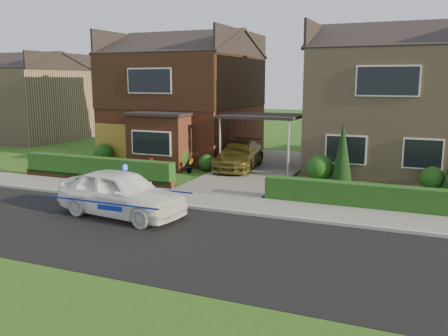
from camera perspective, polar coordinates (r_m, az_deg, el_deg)
The scene contains 25 objects.
ground at distance 14.16m, azimuth -9.61°, elevation -7.88°, with size 120.00×120.00×0.00m, color #194612.
road at distance 14.16m, azimuth -9.61°, elevation -7.88°, with size 60.00×6.00×0.02m, color black.
kerb at distance 16.68m, azimuth -4.01°, elevation -4.71°, with size 60.00×0.16×0.12m, color #9E9993.
sidewalk at distance 17.59m, azimuth -2.47°, elevation -3.92°, with size 60.00×2.00×0.10m, color slate.
grass_verge at distance 10.60m, azimuth -24.71°, elevation -15.23°, with size 60.00×4.00×0.01m, color #194612.
driveway at distance 23.87m, azimuth 4.60°, elevation -0.07°, with size 3.80×12.00×0.12m, color #666059.
house_left at distance 28.40m, azimuth -4.70°, elevation 9.24°, with size 7.50×9.53×7.25m.
house_right at distance 25.35m, azimuth 19.60°, elevation 8.18°, with size 7.50×8.06×7.25m.
carport_link at distance 23.49m, azimuth 4.66°, elevation 6.15°, with size 3.80×3.00×2.77m.
garage_door at distance 26.55m, azimuth -13.29°, elevation 2.92°, with size 2.20×0.10×2.10m, color olive.
dwarf_wall at distance 21.56m, azimuth -15.17°, elevation -1.23°, with size 7.70×0.25×0.36m, color brown.
hedge_left at distance 21.71m, azimuth -14.90°, elevation -1.62°, with size 7.50×0.55×0.90m, color #173711.
hedge_right at distance 17.30m, azimuth 17.13°, elevation -4.81°, with size 7.50×0.55×0.80m, color #173711.
shrub_left_far at distance 26.40m, azimuth -14.27°, elevation 1.72°, with size 1.08×1.08×1.08m, color #173711.
shrub_left_mid at distance 23.79m, azimuth -5.87°, elevation 1.34°, with size 1.32×1.32×1.32m, color #173711.
shrub_left_near at distance 23.38m, azimuth -2.06°, elevation 0.64°, with size 0.84×0.84×0.84m, color #173711.
shrub_right_near at distance 21.45m, azimuth 11.42°, elevation 0.02°, with size 1.20×1.20×1.20m, color #173711.
shrub_right_mid at distance 21.18m, azimuth 23.74°, elevation -1.14°, with size 0.96×0.96×0.96m, color #173711.
conifer_a at distance 20.97m, azimuth 14.05°, elevation 1.61°, with size 0.90×0.90×2.60m, color black.
neighbour_left at distance 38.64m, azimuth -22.37°, elevation 7.03°, with size 6.50×7.00×5.20m, color #997B5E.
police_car at distance 15.93m, azimuth -12.27°, elevation -3.01°, with size 4.17×4.72×1.71m.
driveway_car at distance 23.50m, azimuth 1.84°, elevation 1.57°, with size 1.84×4.52×1.31m, color brown.
potted_plant_a at distance 21.18m, azimuth -7.08°, elevation -0.65°, with size 0.38×0.26×0.72m, color gray.
potted_plant_b at distance 22.93m, azimuth -4.15°, elevation 0.25°, with size 0.31×0.39×0.71m, color gray.
potted_plant_c at distance 23.65m, azimuth -8.70°, elevation 0.45°, with size 0.39×0.39×0.69m, color gray.
Camera 1 is at (7.28, -11.30, 4.44)m, focal length 38.00 mm.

